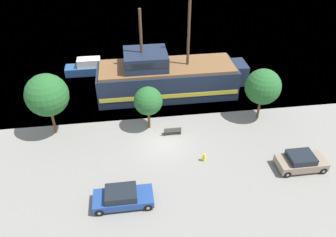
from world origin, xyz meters
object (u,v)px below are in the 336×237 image
Objects in this scene: pirate_ship at (166,77)px; parked_car_curb_front at (123,197)px; parked_car_curb_mid at (301,161)px; moored_boat_dockside at (93,68)px; bench_promenade_east at (173,131)px; fire_hydrant at (204,157)px.

parked_car_curb_front is (-5.09, -14.82, -1.28)m from pirate_ship.
pirate_ship is 4.15× the size of parked_car_curb_mid.
bench_promenade_east is (7.78, -13.33, -0.28)m from moored_boat_dockside.
pirate_ship is 11.44m from fire_hydrant.
fire_hydrant is (9.84, -17.16, -0.30)m from moored_boat_dockside.
pirate_ship is at bearing 86.83° from bench_promenade_east.
pirate_ship reaches higher than parked_car_curb_front.
bench_promenade_east reaches higher than fire_hydrant.
pirate_ship is at bearing 98.39° from fire_hydrant.
parked_car_curb_mid is 2.48× the size of bench_promenade_east.
pirate_ship reaches higher than parked_car_curb_mid.
bench_promenade_east is (4.68, 7.43, -0.23)m from parked_car_curb_front.
pirate_ship reaches higher than bench_promenade_east.
pirate_ship is at bearing 124.90° from parked_car_curb_mid.
parked_car_curb_mid reaches higher than fire_hydrant.
moored_boat_dockside is at bearing 120.26° from bench_promenade_east.
parked_car_curb_mid is (9.11, -13.06, -1.25)m from pirate_ship.
parked_car_curb_front is 1.11× the size of parked_car_curb_mid.
moored_boat_dockside is at bearing 132.31° from parked_car_curb_mid.
pirate_ship is 2.36× the size of moored_boat_dockside.
parked_car_curb_front is at bearing -151.83° from fire_hydrant.
fire_hydrant is (6.74, 3.61, -0.25)m from parked_car_curb_front.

